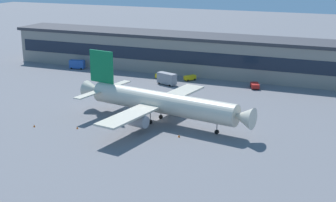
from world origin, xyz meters
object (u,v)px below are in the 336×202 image
at_px(traffic_cone_2, 179,136).
at_px(traffic_cone_0, 34,126).
at_px(traffic_cone_1, 77,127).
at_px(baggage_tug, 160,76).
at_px(pushback_tractor, 255,85).
at_px(catering_truck, 167,78).
at_px(airliner, 159,102).
at_px(follow_me_car, 190,78).
at_px(stair_truck, 77,64).

bearing_deg(traffic_cone_2, traffic_cone_0, -168.76).
bearing_deg(traffic_cone_1, baggage_tug, 91.80).
height_order(pushback_tractor, traffic_cone_1, pushback_tractor).
bearing_deg(baggage_tug, catering_truck, -52.35).
bearing_deg(baggage_tug, traffic_cone_2, -62.34).
bearing_deg(traffic_cone_2, airliner, 136.08).
height_order(pushback_tractor, follow_me_car, follow_me_car).
xyz_separation_m(airliner, traffic_cone_1, (-17.67, -12.98, -5.29)).
bearing_deg(traffic_cone_0, traffic_cone_2, 11.24).
bearing_deg(catering_truck, traffic_cone_1, -94.49).
bearing_deg(catering_truck, follow_me_car, 58.83).
bearing_deg(follow_me_car, baggage_tug, -173.27).
bearing_deg(traffic_cone_2, catering_truck, 115.83).
distance_m(stair_truck, traffic_cone_1, 72.57).
relative_size(catering_truck, follow_me_car, 1.63).
relative_size(catering_truck, traffic_cone_1, 11.54).
bearing_deg(traffic_cone_1, airliner, 36.30).
relative_size(catering_truck, pushback_tractor, 1.42).
xyz_separation_m(baggage_tug, follow_me_car, (11.26, 1.33, 0.00)).
bearing_deg(follow_me_car, traffic_cone_1, -98.91).
height_order(baggage_tug, traffic_cone_1, baggage_tug).
bearing_deg(stair_truck, baggage_tug, -3.33).
xyz_separation_m(catering_truck, traffic_cone_0, (-15.20, -54.29, -1.96)).
bearing_deg(pushback_tractor, traffic_cone_1, -120.18).
height_order(follow_me_car, traffic_cone_1, follow_me_car).
distance_m(airliner, stair_truck, 74.65).
relative_size(catering_truck, traffic_cone_0, 11.38).
height_order(catering_truck, follow_me_car, catering_truck).
bearing_deg(baggage_tug, airliner, -66.89).
height_order(catering_truck, traffic_cone_0, catering_truck).
height_order(airliner, catering_truck, airliner).
relative_size(airliner, traffic_cone_1, 79.05).
bearing_deg(traffic_cone_2, baggage_tug, 117.66).
distance_m(pushback_tractor, traffic_cone_1, 66.98).
relative_size(pushback_tractor, follow_me_car, 1.15).
distance_m(traffic_cone_0, traffic_cone_2, 38.58).
xyz_separation_m(follow_me_car, traffic_cone_0, (-20.60, -63.22, -0.75)).
height_order(stair_truck, follow_me_car, stair_truck).
height_order(airliner, traffic_cone_1, airliner).
xyz_separation_m(pushback_tractor, traffic_cone_2, (-7.01, -53.57, -0.69)).
xyz_separation_m(airliner, pushback_tractor, (16.00, 44.92, -4.57)).
bearing_deg(traffic_cone_2, follow_me_car, 107.20).
bearing_deg(follow_me_car, catering_truck, -121.17).
distance_m(airliner, traffic_cone_1, 22.55).
xyz_separation_m(traffic_cone_1, traffic_cone_2, (26.65, 4.33, 0.03)).
bearing_deg(catering_truck, traffic_cone_0, -105.64).
xyz_separation_m(follow_me_car, traffic_cone_1, (-9.41, -60.03, -0.76)).
bearing_deg(catering_truck, pushback_tractor, 12.91).
xyz_separation_m(airliner, traffic_cone_2, (8.98, -8.65, -5.26)).
bearing_deg(stair_truck, traffic_cone_0, -66.19).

